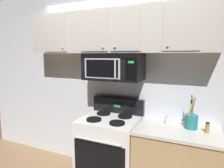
{
  "coord_description": "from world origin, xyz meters",
  "views": [
    {
      "loc": [
        1.0,
        -1.77,
        1.73
      ],
      "look_at": [
        0.0,
        0.49,
        1.35
      ],
      "focal_mm": 30.72,
      "sensor_mm": 36.0,
      "label": 1
    }
  ],
  "objects_px": {
    "utensil_crock_teal": "(191,120)",
    "over_range_microwave": "(114,67)",
    "salt_shaker": "(167,120)",
    "spice_jar": "(207,128)",
    "stove_range": "(110,149)"
  },
  "relations": [
    {
      "from": "utensil_crock_teal",
      "to": "over_range_microwave",
      "type": "bearing_deg",
      "value": 176.84
    },
    {
      "from": "salt_shaker",
      "to": "spice_jar",
      "type": "distance_m",
      "value": 0.44
    },
    {
      "from": "utensil_crock_teal",
      "to": "spice_jar",
      "type": "bearing_deg",
      "value": -22.07
    },
    {
      "from": "over_range_microwave",
      "to": "salt_shaker",
      "type": "distance_m",
      "value": 0.95
    },
    {
      "from": "utensil_crock_teal",
      "to": "salt_shaker",
      "type": "xyz_separation_m",
      "value": [
        -0.27,
        0.03,
        -0.04
      ]
    },
    {
      "from": "salt_shaker",
      "to": "spice_jar",
      "type": "xyz_separation_m",
      "value": [
        0.43,
        -0.09,
        0.01
      ]
    },
    {
      "from": "spice_jar",
      "to": "utensil_crock_teal",
      "type": "bearing_deg",
      "value": 157.93
    },
    {
      "from": "over_range_microwave",
      "to": "salt_shaker",
      "type": "bearing_deg",
      "value": -2.09
    },
    {
      "from": "over_range_microwave",
      "to": "spice_jar",
      "type": "height_order",
      "value": "over_range_microwave"
    },
    {
      "from": "stove_range",
      "to": "utensil_crock_teal",
      "type": "height_order",
      "value": "utensil_crock_teal"
    },
    {
      "from": "stove_range",
      "to": "utensil_crock_teal",
      "type": "distance_m",
      "value": 1.12
    },
    {
      "from": "salt_shaker",
      "to": "spice_jar",
      "type": "bearing_deg",
      "value": -12.29
    },
    {
      "from": "utensil_crock_teal",
      "to": "salt_shaker",
      "type": "distance_m",
      "value": 0.27
    },
    {
      "from": "stove_range",
      "to": "over_range_microwave",
      "type": "distance_m",
      "value": 1.11
    },
    {
      "from": "salt_shaker",
      "to": "over_range_microwave",
      "type": "bearing_deg",
      "value": 177.91
    }
  ]
}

